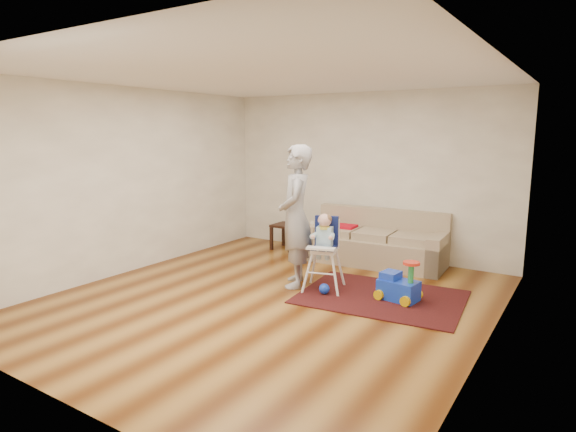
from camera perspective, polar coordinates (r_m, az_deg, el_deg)
The scene contains 9 objects.
ground at distance 6.06m, azimuth -2.08°, elevation -9.91°, with size 5.50×5.50×0.00m, color #512609.
room_envelope at distance 6.14m, azimuth 0.64°, elevation 8.24°, with size 5.04×5.52×2.72m.
sofa at distance 7.71m, azimuth 10.31°, elevation -2.51°, with size 2.20×1.01×0.83m.
side_table at distance 8.54m, azimuth -0.16°, elevation -2.45°, with size 0.45×0.45×0.45m, color black, non-canonical shape.
area_rug at distance 6.25m, azimuth 10.97°, elevation -9.39°, with size 1.97×1.48×0.02m, color black.
ride_on_toy at distance 6.10m, azimuth 13.00°, elevation -7.33°, with size 0.47×0.33×0.51m, color blue, non-canonical shape.
toy_ball at distance 6.21m, azimuth 4.32°, elevation -8.60°, with size 0.14×0.14×0.14m, color blue.
high_chair at distance 6.31m, azimuth 4.31°, elevation -4.44°, with size 0.59×0.59×1.03m.
adult at distance 6.39m, azimuth 0.91°, elevation -0.05°, with size 0.69×0.45×1.90m, color gray.
Camera 1 is at (3.27, -4.67, 2.06)m, focal length 30.00 mm.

